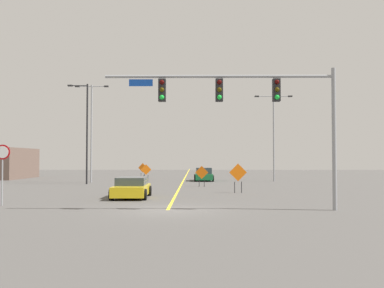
{
  "coord_description": "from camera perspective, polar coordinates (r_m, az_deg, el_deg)",
  "views": [
    {
      "loc": [
        1.26,
        -19.75,
        2.37
      ],
      "look_at": [
        0.93,
        25.41,
        3.91
      ],
      "focal_mm": 40.1,
      "sensor_mm": 36.0,
      "label": 1
    }
  ],
  "objects": [
    {
      "name": "stop_sign",
      "position": [
        23.68,
        -23.9,
        -2.3
      ],
      "size": [
        0.76,
        0.07,
        3.08
      ],
      "color": "gray",
      "rests_on": "ground"
    },
    {
      "name": "street_lamp_near_left",
      "position": [
        43.83,
        -13.23,
        2.37
      ],
      "size": [
        3.35,
        0.24,
        9.73
      ],
      "color": "gray",
      "rests_on": "ground"
    },
    {
      "name": "construction_sign_right_lane",
      "position": [
        51.3,
        -6.57,
        -3.29
      ],
      "size": [
        1.09,
        0.29,
        1.83
      ],
      "color": "orange",
      "rests_on": "ground"
    },
    {
      "name": "car_green_near",
      "position": [
        45.69,
        1.57,
        -4.09
      ],
      "size": [
        2.05,
        4.4,
        1.41
      ],
      "color": "#196B38",
      "rests_on": "ground"
    },
    {
      "name": "construction_sign_left_shoulder",
      "position": [
        44.88,
        -6.14,
        -3.54
      ],
      "size": [
        1.11,
        0.17,
        1.78
      ],
      "color": "orange",
      "rests_on": "ground"
    },
    {
      "name": "construction_sign_median_near",
      "position": [
        36.33,
        1.3,
        -3.96
      ],
      "size": [
        1.11,
        0.11,
        1.75
      ],
      "color": "orange",
      "rests_on": "ground"
    },
    {
      "name": "road_centre_stripe",
      "position": [
        58.96,
        -0.81,
        -4.25
      ],
      "size": [
        0.16,
        78.3,
        0.01
      ],
      "color": "yellow",
      "rests_on": "ground"
    },
    {
      "name": "traffic_signal_assembly",
      "position": [
        20.08,
        7.86,
        5.72
      ],
      "size": [
        10.69,
        0.44,
        6.57
      ],
      "color": "gray",
      "rests_on": "ground"
    },
    {
      "name": "street_lamp_mid_right",
      "position": [
        41.2,
        -13.95,
        1.92
      ],
      "size": [
        1.92,
        0.24,
        9.36
      ],
      "color": "black",
      "rests_on": "ground"
    },
    {
      "name": "construction_sign_median_far",
      "position": [
        29.85,
        6.14,
        -4.0
      ],
      "size": [
        1.23,
        0.12,
        2.03
      ],
      "color": "orange",
      "rests_on": "ground"
    },
    {
      "name": "street_lamp_far_left",
      "position": [
        45.57,
        10.81,
        1.8
      ],
      "size": [
        3.94,
        0.24,
        9.04
      ],
      "color": "gray",
      "rests_on": "ground"
    },
    {
      "name": "ground",
      "position": [
        19.93,
        -3.26,
        -8.77
      ],
      "size": [
        140.94,
        140.94,
        0.0
      ],
      "primitive_type": "plane",
      "color": "#4C4947"
    },
    {
      "name": "car_yellow_approaching",
      "position": [
        26.29,
        -8.03,
        -5.78
      ],
      "size": [
        2.16,
        4.25,
        1.24
      ],
      "color": "gold",
      "rests_on": "ground"
    }
  ]
}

